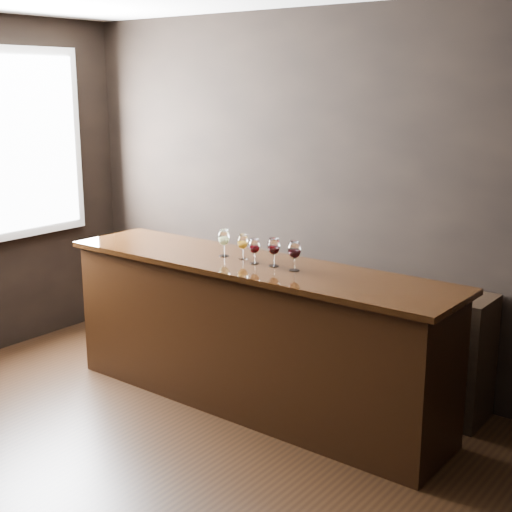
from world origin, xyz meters
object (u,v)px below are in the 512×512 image
Objects in this scene: bar_counter at (252,337)px; glass_red_c at (294,250)px; glass_white at (224,238)px; glass_red_a at (254,247)px; back_bar_shelf at (329,328)px; glass_amber at (243,242)px; glass_red_b at (274,247)px.

glass_red_c is at bearing 0.03° from bar_counter.
glass_red_a is at bearing -8.04° from glass_white.
back_bar_shelf is 13.69× the size of glass_red_a.
glass_red_a is 0.32m from glass_red_c.
glass_amber is (0.16, 0.01, -0.01)m from glass_white.
bar_counter is at bearing 179.32° from glass_red_c.
back_bar_shelf is 12.53× the size of glass_white.
glass_amber is 0.29m from glass_red_b.
glass_red_b reaches higher than back_bar_shelf.
glass_red_c is (0.36, -0.00, 0.68)m from bar_counter.
glass_red_c is (0.12, -0.67, 0.75)m from back_bar_shelf.
bar_counter is 14.89× the size of glass_white.
glass_red_a reaches higher than back_bar_shelf.
glass_white is 0.96× the size of glass_red_c.
glass_red_c reaches higher than back_bar_shelf.
bar_counter is at bearing -19.81° from glass_amber.
glass_red_a is (0.30, -0.04, -0.01)m from glass_white.
glass_amber reaches higher than bar_counter.
back_bar_shelf is 1.00m from glass_red_b.
glass_red_c is (0.47, -0.04, 0.02)m from glass_amber.
glass_red_c is at bearing 2.44° from glass_red_a.
glass_red_b is (-0.05, -0.66, 0.75)m from back_bar_shelf.
back_bar_shelf is at bearing 74.06° from glass_red_a.
back_bar_shelf is (0.23, 0.67, -0.07)m from bar_counter.
glass_white is 0.16m from glass_amber.
glass_red_b is 0.97× the size of glass_red_c.
bar_counter is 0.67m from glass_red_a.
back_bar_shelf is 1.10m from glass_white.
glass_red_a is 0.15m from glass_red_b.
glass_white is at bearing -127.95° from back_bar_shelf.
bar_counter is 16.27× the size of glass_red_a.
glass_white is at bearing -174.71° from glass_amber.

